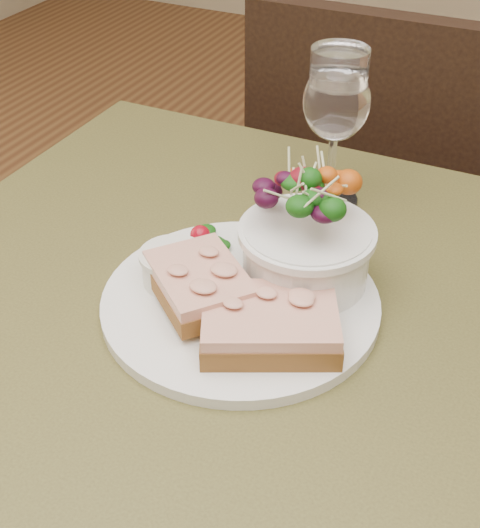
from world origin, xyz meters
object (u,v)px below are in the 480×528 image
at_px(sandwich_front, 270,323).
at_px(salad_bowl, 307,230).
at_px(sandwich_back, 200,283).
at_px(ramekin, 173,266).
at_px(chair_far, 378,293).
at_px(dinner_plate, 240,302).
at_px(wine_glass, 336,106).
at_px(cafe_table, 244,405).

relative_size(sandwich_front, salad_bowl, 1.19).
xyz_separation_m(sandwich_back, ramekin, (-0.04, 0.02, -0.00)).
bearing_deg(chair_far, dinner_plate, 90.10).
height_order(chair_far, dinner_plate, chair_far).
relative_size(sandwich_front, ramekin, 2.46).
bearing_deg(chair_far, salad_bowl, 94.44).
relative_size(ramekin, wine_glass, 0.35).
distance_m(chair_far, dinner_plate, 0.80).
height_order(dinner_plate, sandwich_front, sandwich_front).
relative_size(sandwich_back, salad_bowl, 1.05).
bearing_deg(wine_glass, ramekin, -109.20).
bearing_deg(cafe_table, dinner_plate, 121.47).
bearing_deg(dinner_plate, sandwich_back, -144.64).
relative_size(dinner_plate, ramekin, 4.46).
xyz_separation_m(cafe_table, ramekin, (-0.09, 0.03, 0.13)).
distance_m(cafe_table, salad_bowl, 0.20).
bearing_deg(salad_bowl, sandwich_back, -134.33).
bearing_deg(sandwich_back, dinner_plate, 75.04).
bearing_deg(chair_far, cafe_table, 91.66).
distance_m(sandwich_back, wine_glass, 0.27).
bearing_deg(ramekin, sandwich_front, -16.36).
distance_m(dinner_plate, ramekin, 0.08).
distance_m(dinner_plate, salad_bowl, 0.10).
xyz_separation_m(cafe_table, sandwich_front, (0.03, -0.01, 0.13)).
height_order(cafe_table, dinner_plate, dinner_plate).
bearing_deg(sandwich_front, chair_far, 68.95).
bearing_deg(dinner_plate, salad_bowl, 51.33).
bearing_deg(sandwich_front, salad_bowl, 66.67).
bearing_deg(wine_glass, cafe_table, -87.88).
xyz_separation_m(sandwich_front, ramekin, (-0.12, 0.04, 0.00)).
height_order(sandwich_back, wine_glass, wine_glass).
relative_size(chair_far, sandwich_front, 5.94).
bearing_deg(sandwich_back, chair_far, 127.50).
height_order(dinner_plate, sandwich_back, sandwich_back).
relative_size(dinner_plate, salad_bowl, 2.16).
distance_m(sandwich_back, ramekin, 0.04).
xyz_separation_m(chair_far, salad_bowl, (0.05, -0.60, 0.53)).
relative_size(cafe_table, ramekin, 13.00).
height_order(dinner_plate, wine_glass, wine_glass).
relative_size(chair_far, salad_bowl, 7.09).
distance_m(ramekin, wine_glass, 0.26).
bearing_deg(chair_far, sandwich_front, 94.07).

